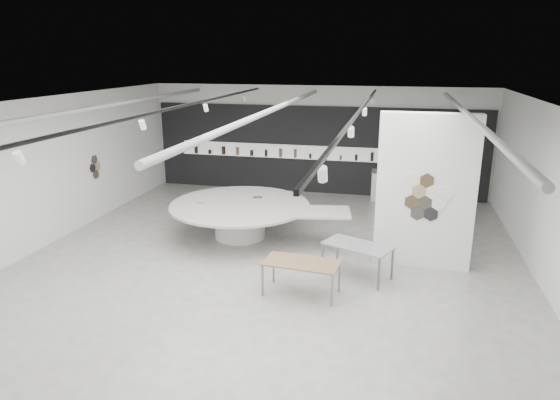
% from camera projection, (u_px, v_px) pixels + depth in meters
% --- Properties ---
extents(room, '(12.02, 14.02, 3.82)m').
position_uv_depth(room, '(262.00, 182.00, 11.17)').
color(room, '#A7A59D').
rests_on(room, ground).
extents(back_wall_display, '(11.80, 0.27, 3.10)m').
position_uv_depth(back_wall_display, '(314.00, 150.00, 17.79)').
color(back_wall_display, black).
rests_on(back_wall_display, ground).
extents(partition_column, '(2.20, 0.38, 3.60)m').
position_uv_depth(partition_column, '(425.00, 192.00, 11.38)').
color(partition_column, white).
rests_on(partition_column, ground).
extents(display_island, '(5.24, 4.35, 0.97)m').
position_uv_depth(display_island, '(243.00, 215.00, 13.52)').
color(display_island, white).
rests_on(display_island, ground).
extents(sample_table_wood, '(1.60, 0.90, 0.72)m').
position_uv_depth(sample_table_wood, '(301.00, 264.00, 10.27)').
color(sample_table_wood, brown).
rests_on(sample_table_wood, ground).
extents(sample_table_stone, '(1.66, 1.28, 0.77)m').
position_uv_depth(sample_table_stone, '(358.00, 248.00, 11.07)').
color(sample_table_stone, gray).
rests_on(sample_table_stone, ground).
extents(kitchen_counter, '(1.76, 0.70, 1.38)m').
position_uv_depth(kitchen_counter, '(397.00, 186.00, 17.05)').
color(kitchen_counter, white).
rests_on(kitchen_counter, ground).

